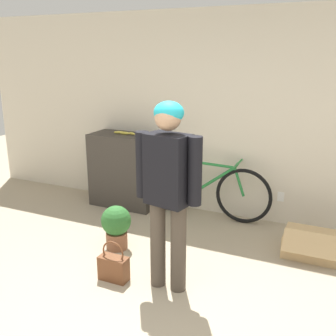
{
  "coord_description": "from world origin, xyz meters",
  "views": [
    {
      "loc": [
        1.18,
        -2.05,
        2.05
      ],
      "look_at": [
        -0.14,
        0.83,
        1.13
      ],
      "focal_mm": 42.0,
      "sensor_mm": 36.0,
      "label": 1
    }
  ],
  "objects_px": {
    "person": "(168,181)",
    "cardboard_box": "(311,244)",
    "banana": "(125,133)",
    "potted_plant": "(116,225)",
    "handbag": "(114,267)",
    "bicycle": "(202,189)"
  },
  "relations": [
    {
      "from": "person",
      "to": "cardboard_box",
      "type": "relative_size",
      "value": 3.08
    },
    {
      "from": "bicycle",
      "to": "cardboard_box",
      "type": "bearing_deg",
      "value": -20.47
    },
    {
      "from": "handbag",
      "to": "potted_plant",
      "type": "height_order",
      "value": "potted_plant"
    },
    {
      "from": "person",
      "to": "potted_plant",
      "type": "height_order",
      "value": "person"
    },
    {
      "from": "bicycle",
      "to": "banana",
      "type": "bearing_deg",
      "value": -178.12
    },
    {
      "from": "handbag",
      "to": "person",
      "type": "bearing_deg",
      "value": 12.54
    },
    {
      "from": "handbag",
      "to": "banana",
      "type": "bearing_deg",
      "value": 116.75
    },
    {
      "from": "banana",
      "to": "potted_plant",
      "type": "height_order",
      "value": "banana"
    },
    {
      "from": "person",
      "to": "banana",
      "type": "xyz_separation_m",
      "value": [
        -1.39,
        1.63,
        0.01
      ]
    },
    {
      "from": "bicycle",
      "to": "potted_plant",
      "type": "height_order",
      "value": "bicycle"
    },
    {
      "from": "banana",
      "to": "potted_plant",
      "type": "distance_m",
      "value": 1.52
    },
    {
      "from": "bicycle",
      "to": "cardboard_box",
      "type": "relative_size",
      "value": 3.25
    },
    {
      "from": "banana",
      "to": "cardboard_box",
      "type": "relative_size",
      "value": 0.63
    },
    {
      "from": "banana",
      "to": "potted_plant",
      "type": "xyz_separation_m",
      "value": [
        0.57,
        -1.19,
        -0.76
      ]
    },
    {
      "from": "banana",
      "to": "cardboard_box",
      "type": "distance_m",
      "value": 2.71
    },
    {
      "from": "banana",
      "to": "cardboard_box",
      "type": "height_order",
      "value": "banana"
    },
    {
      "from": "cardboard_box",
      "to": "potted_plant",
      "type": "bearing_deg",
      "value": -159.26
    },
    {
      "from": "person",
      "to": "cardboard_box",
      "type": "height_order",
      "value": "person"
    },
    {
      "from": "bicycle",
      "to": "potted_plant",
      "type": "xyz_separation_m",
      "value": [
        -0.54,
        -1.24,
        -0.1
      ]
    },
    {
      "from": "cardboard_box",
      "to": "potted_plant",
      "type": "xyz_separation_m",
      "value": [
        -1.95,
        -0.74,
        0.16
      ]
    },
    {
      "from": "banana",
      "to": "handbag",
      "type": "bearing_deg",
      "value": -63.25
    },
    {
      "from": "potted_plant",
      "to": "banana",
      "type": "bearing_deg",
      "value": 115.63
    }
  ]
}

